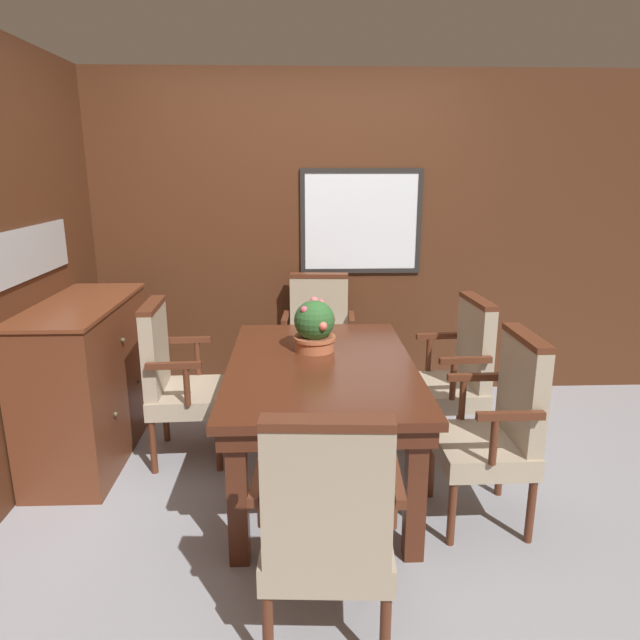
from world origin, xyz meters
The scene contains 10 objects.
ground_plane centered at (0.00, 0.00, 0.00)m, with size 14.00×14.00×0.00m, color #93969E.
wall_back centered at (0.00, 1.58, 1.23)m, with size 7.20×0.08×2.45m.
dining_table centered at (0.05, 0.14, 0.63)m, with size 1.01×1.56×0.73m.
chair_head_far centered at (0.08, 1.30, 0.52)m, with size 0.55×0.47×0.99m.
chair_right_far centered at (0.92, 0.52, 0.52)m, with size 0.48×0.55×0.99m.
chair_head_near centered at (0.03, -1.04, 0.52)m, with size 0.54×0.47×0.99m.
chair_right_near centered at (0.92, -0.24, 0.52)m, with size 0.45×0.53×0.99m.
chair_left_far centered at (-0.82, 0.49, 0.52)m, with size 0.47×0.54×0.99m.
potted_plant centered at (0.02, 0.36, 0.87)m, with size 0.25×0.25×0.31m.
sideboard_cabinet centered at (-1.36, 0.52, 0.49)m, with size 0.49×1.17×0.98m.
Camera 1 is at (-0.07, -2.80, 1.76)m, focal length 32.00 mm.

